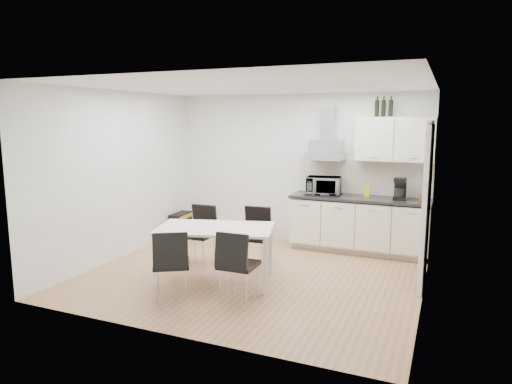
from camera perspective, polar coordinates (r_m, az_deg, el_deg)
ground at (r=6.53m, az=-0.40°, el=-10.27°), size 4.50×4.50×0.00m
wall_back at (r=8.08m, az=5.24°, el=2.92°), size 4.50×0.10×2.60m
wall_front at (r=4.48m, az=-10.65°, el=-2.18°), size 4.50×0.10×2.60m
wall_left at (r=7.40m, az=-16.62°, el=2.01°), size 0.10×4.00×2.60m
wall_right at (r=5.72m, az=20.74°, el=-0.19°), size 0.10×4.00×2.60m
ceiling at (r=6.17m, az=-0.43°, el=13.14°), size 4.50×4.50×0.00m
doorway at (r=6.30m, az=20.47°, el=-1.67°), size 0.08×1.04×2.10m
kitchenette at (r=7.61m, az=13.09°, el=-1.24°), size 2.22×0.64×2.52m
dining_table at (r=6.09m, az=-5.12°, el=-5.07°), size 1.69×1.25×0.75m
chair_far_left at (r=6.91m, az=-7.20°, el=-5.43°), size 0.44×0.50×0.88m
chair_far_right at (r=6.72m, az=-0.26°, el=-5.76°), size 0.48×0.53×0.88m
chair_near_left at (r=5.62m, az=-10.52°, el=-8.92°), size 0.64×0.66×0.88m
chair_near_right at (r=5.50m, az=-2.18°, el=-9.19°), size 0.45×0.51×0.88m
guitar_amp at (r=8.70m, az=-9.39°, el=-3.98°), size 0.25×0.52×0.43m
floor_speaker at (r=8.40m, az=0.75°, el=-4.80°), size 0.22×0.20×0.29m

